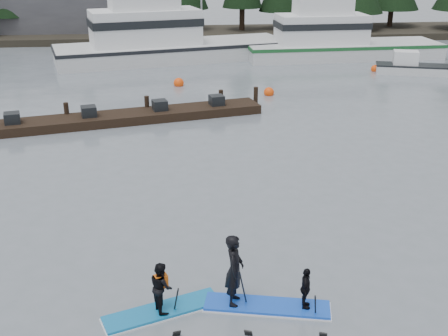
{
  "coord_description": "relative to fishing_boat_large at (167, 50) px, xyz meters",
  "views": [
    {
      "loc": [
        -1.82,
        -11.68,
        8.22
      ],
      "look_at": [
        0.0,
        6.0,
        1.1
      ],
      "focal_mm": 45.0,
      "sensor_mm": 36.0,
      "label": 1
    }
  ],
  "objects": [
    {
      "name": "ground",
      "position": [
        1.78,
        -31.04,
        -0.75
      ],
      "size": [
        160.0,
        160.0,
        0.0
      ],
      "primitive_type": "plane",
      "color": "slate",
      "rests_on": "ground"
    },
    {
      "name": "far_shore",
      "position": [
        1.78,
        10.96,
        -0.45
      ],
      "size": [
        70.0,
        8.0,
        0.6
      ],
      "primitive_type": "cube",
      "color": "#2D281E",
      "rests_on": "ground"
    },
    {
      "name": "treeline",
      "position": [
        1.78,
        10.96,
        -0.75
      ],
      "size": [
        60.0,
        4.0,
        8.0
      ],
      "primitive_type": null,
      "color": "black",
      "rests_on": "ground"
    },
    {
      "name": "waterfront_building",
      "position": [
        -12.22,
        12.96,
        1.75
      ],
      "size": [
        18.0,
        6.0,
        5.0
      ],
      "primitive_type": "cube",
      "color": "#4C4C51",
      "rests_on": "ground"
    },
    {
      "name": "fishing_boat_large",
      "position": [
        0.0,
        0.0,
        0.0
      ],
      "size": [
        18.02,
        8.72,
        9.84
      ],
      "rotation": [
        0.0,
        0.0,
        0.23
      ],
      "color": "silver",
      "rests_on": "ground"
    },
    {
      "name": "fishing_boat_medium",
      "position": [
        13.08,
        -0.34,
        -0.12
      ],
      "size": [
        15.0,
        4.84,
        8.78
      ],
      "rotation": [
        0.0,
        0.0,
        0.04
      ],
      "color": "silver",
      "rests_on": "ground"
    },
    {
      "name": "skiff",
      "position": [
        16.8,
        -6.54,
        -0.44
      ],
      "size": [
        5.53,
        3.12,
        0.62
      ],
      "primitive_type": "cube",
      "rotation": [
        0.0,
        0.0,
        -0.31
      ],
      "color": "silver",
      "rests_on": "ground"
    },
    {
      "name": "floating_dock",
      "position": [
        -1.92,
        -15.58,
        -0.52
      ],
      "size": [
        13.35,
        4.68,
        0.44
      ],
      "primitive_type": "cube",
      "rotation": [
        0.0,
        0.0,
        0.22
      ],
      "color": "black",
      "rests_on": "ground"
    },
    {
      "name": "buoy_b",
      "position": [
        0.67,
        -8.33,
        -0.75
      ],
      "size": [
        0.64,
        0.64,
        0.64
      ],
      "primitive_type": "sphere",
      "color": "#FF4B0C",
      "rests_on": "ground"
    },
    {
      "name": "buoy_c",
      "position": [
        14.32,
        -5.4,
        -0.75
      ],
      "size": [
        0.55,
        0.55,
        0.55
      ],
      "primitive_type": "sphere",
      "color": "#FF4B0C",
      "rests_on": "ground"
    },
    {
      "name": "buoy_d",
      "position": [
        5.84,
        -11.17,
        -0.75
      ],
      "size": [
        0.6,
        0.6,
        0.6
      ],
      "primitive_type": "sphere",
      "color": "#FF4B0C",
      "rests_on": "ground"
    },
    {
      "name": "paddleboard_solo",
      "position": [
        -0.36,
        -31.44,
        -0.24
      ],
      "size": [
        2.9,
        1.6,
        1.84
      ],
      "rotation": [
        0.0,
        0.0,
        0.34
      ],
      "color": "#126EAB",
      "rests_on": "ground"
    },
    {
      "name": "paddleboard_duo",
      "position": [
        1.88,
        -31.45,
        -0.03
      ],
      "size": [
        3.1,
        1.56,
        2.48
      ],
      "rotation": [
        0.0,
        0.0,
        -0.23
      ],
      "color": "blue",
      "rests_on": "ground"
    }
  ]
}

